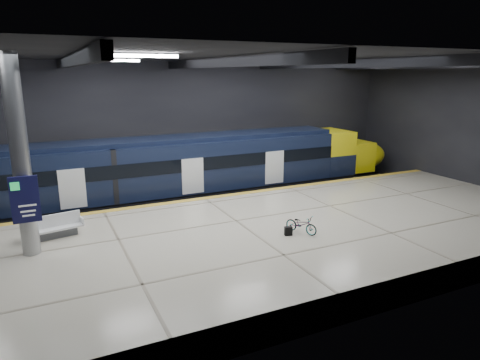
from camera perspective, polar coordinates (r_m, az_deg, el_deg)
ground at (r=19.86m, az=-1.75°, el=-7.55°), size 30.00×30.00×0.00m
room_shell at (r=18.53m, az=-1.89°, el=9.13°), size 30.10×16.10×8.05m
platform at (r=17.56m, az=1.57°, el=-8.60°), size 30.00×11.00×1.10m
safety_strip at (r=21.91m, az=-4.67°, el=-2.43°), size 30.00×0.40×0.01m
rails at (r=24.69m, az=-6.90°, el=-3.07°), size 30.00×1.52×0.16m
train at (r=23.79m, az=-10.19°, el=1.09°), size 29.40×2.84×3.79m
bench at (r=18.22m, az=-23.54°, el=-6.02°), size 2.20×1.22×0.92m
bicycle at (r=17.29m, az=8.18°, el=-5.86°), size 1.05×1.46×0.73m
pannier_bag at (r=17.05m, az=6.46°, el=-6.77°), size 0.34×0.25×0.35m
info_column at (r=16.16m, az=-27.21°, el=2.33°), size 0.90×0.78×6.90m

